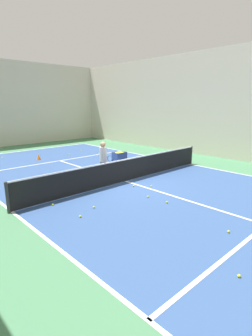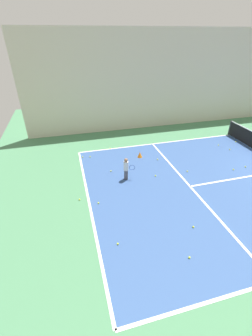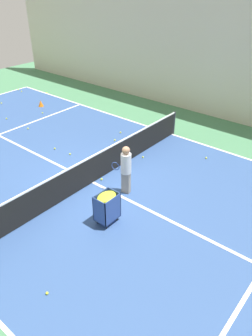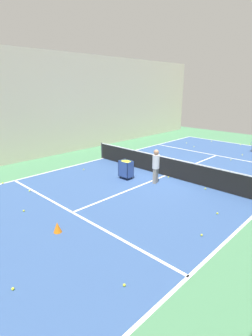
# 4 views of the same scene
# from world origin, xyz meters

# --- Properties ---
(line_baseline_near) EXTENTS (9.84, 0.10, 0.00)m
(line_baseline_near) POSITION_xyz_m (0.00, -10.57, 0.01)
(line_baseline_near) COLOR white
(line_baseline_near) RESTS_ON ground
(line_sideline_left) EXTENTS (0.10, 21.13, 0.00)m
(line_sideline_left) POSITION_xyz_m (-4.92, 0.00, 0.01)
(line_sideline_left) COLOR white
(line_sideline_left) RESTS_ON ground
(line_service_near) EXTENTS (9.84, 0.10, 0.00)m
(line_service_near) POSITION_xyz_m (0.00, -5.81, 0.01)
(line_service_near) COLOR white
(line_service_near) RESTS_ON ground
(hall_enclosure_left) EXTENTS (0.15, 27.45, 6.60)m
(hall_enclosure_left) POSITION_xyz_m (-8.01, 0.00, 3.30)
(hall_enclosure_left) COLOR beige
(hall_enclosure_left) RESTS_ON ground
(player_near_baseline) EXTENTS (0.29, 0.58, 1.16)m
(player_near_baseline) POSITION_xyz_m (-1.40, -8.56, 0.67)
(player_near_baseline) COLOR #4C4C56
(player_near_baseline) RESTS_ON ground
(training_cone_0) EXTENTS (0.27, 0.27, 0.33)m
(training_cone_0) POSITION_xyz_m (-3.41, -7.19, 0.17)
(training_cone_0) COLOR orange
(training_cone_0) RESTS_ON ground
(tennis_ball_0) EXTENTS (0.07, 0.07, 0.07)m
(tennis_ball_0) POSITION_xyz_m (-2.84, -1.50, 0.04)
(tennis_ball_0) COLOR yellow
(tennis_ball_0) RESTS_ON ground
(tennis_ball_1) EXTENTS (0.07, 0.07, 0.07)m
(tennis_ball_1) POSITION_xyz_m (2.41, -9.90, 0.04)
(tennis_ball_1) COLOR yellow
(tennis_ball_1) RESTS_ON ground
(tennis_ball_4) EXTENTS (0.07, 0.07, 0.07)m
(tennis_ball_4) POSITION_xyz_m (-0.35, -10.94, 0.04)
(tennis_ball_4) COLOR yellow
(tennis_ball_4) RESTS_ON ground
(tennis_ball_7) EXTENTS (0.07, 0.07, 0.07)m
(tennis_ball_7) POSITION_xyz_m (-2.29, -9.15, 0.04)
(tennis_ball_7) COLOR yellow
(tennis_ball_7) RESTS_ON ground
(tennis_ball_9) EXTENTS (0.07, 0.07, 0.07)m
(tennis_ball_9) POSITION_xyz_m (-3.72, -0.39, 0.04)
(tennis_ball_9) COLOR yellow
(tennis_ball_9) RESTS_ON ground
(tennis_ball_10) EXTENTS (0.07, 0.07, 0.07)m
(tennis_ball_10) POSITION_xyz_m (-1.22, -5.31, 0.04)
(tennis_ball_10) COLOR yellow
(tennis_ball_10) RESTS_ON ground
(tennis_ball_15) EXTENTS (0.07, 0.07, 0.07)m
(tennis_ball_15) POSITION_xyz_m (-1.25, -7.07, 0.04)
(tennis_ball_15) COLOR yellow
(tennis_ball_15) RESTS_ON ground
(tennis_ball_16) EXTENTS (0.07, 0.07, 0.07)m
(tennis_ball_16) POSITION_xyz_m (-4.95, -8.64, 0.04)
(tennis_ball_16) COLOR yellow
(tennis_ball_16) RESTS_ON ground
(tennis_ball_17) EXTENTS (0.07, 0.07, 0.07)m
(tennis_ball_17) POSITION_xyz_m (-0.73, -2.86, 0.04)
(tennis_ball_17) COLOR yellow
(tennis_ball_17) RESTS_ON ground
(tennis_ball_18) EXTENTS (0.07, 0.07, 0.07)m
(tennis_ball_18) POSITION_xyz_m (-3.40, -7.25, 0.04)
(tennis_ball_18) COLOR yellow
(tennis_ball_18) RESTS_ON ground
(tennis_ball_19) EXTENTS (0.07, 0.07, 0.07)m
(tennis_ball_19) POSITION_xyz_m (2.39, -7.00, 0.04)
(tennis_ball_19) COLOR yellow
(tennis_ball_19) RESTS_ON ground
(tennis_ball_20) EXTENTS (0.07, 0.07, 0.07)m
(tennis_ball_20) POSITION_xyz_m (3.54, -7.80, 0.04)
(tennis_ball_20) COLOR yellow
(tennis_ball_20) RESTS_ON ground
(tennis_ball_22) EXTENTS (0.07, 0.07, 0.07)m
(tennis_ball_22) POSITION_xyz_m (-3.57, -1.81, 0.04)
(tennis_ball_22) COLOR yellow
(tennis_ball_22) RESTS_ON ground
(tennis_ball_23) EXTENTS (0.07, 0.07, 0.07)m
(tennis_ball_23) POSITION_xyz_m (-4.24, -10.42, 0.04)
(tennis_ball_23) COLOR yellow
(tennis_ball_23) RESTS_ON ground
(tennis_ball_28) EXTENTS (0.07, 0.07, 0.07)m
(tennis_ball_28) POSITION_xyz_m (-2.83, -6.32, 0.04)
(tennis_ball_28) COLOR yellow
(tennis_ball_28) RESTS_ON ground
(tennis_ball_30) EXTENTS (0.07, 0.07, 0.07)m
(tennis_ball_30) POSITION_xyz_m (-0.81, -2.04, 0.04)
(tennis_ball_30) COLOR yellow
(tennis_ball_30) RESTS_ON ground
(tennis_ball_32) EXTENTS (0.07, 0.07, 0.07)m
(tennis_ball_32) POSITION_xyz_m (-4.16, -9.99, 0.04)
(tennis_ball_32) COLOR yellow
(tennis_ball_32) RESTS_ON ground
(tennis_ball_33) EXTENTS (0.07, 0.07, 0.07)m
(tennis_ball_33) POSITION_xyz_m (0.10, -10.19, 0.04)
(tennis_ball_33) COLOR yellow
(tennis_ball_33) RESTS_ON ground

